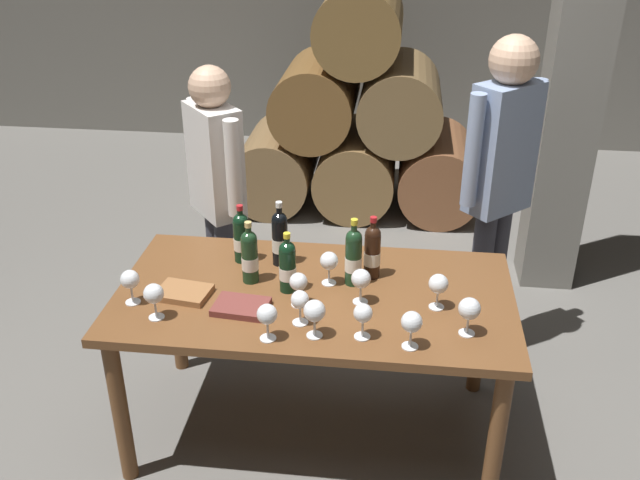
% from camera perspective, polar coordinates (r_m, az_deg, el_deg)
% --- Properties ---
extents(ground_plane, '(14.00, 14.00, 0.00)m').
position_cam_1_polar(ground_plane, '(3.50, -0.40, -14.87)').
color(ground_plane, '#66635E').
extents(barrel_stack, '(1.86, 0.90, 1.69)m').
position_cam_1_polar(barrel_stack, '(5.44, 3.05, 9.37)').
color(barrel_stack, brown).
rests_on(barrel_stack, ground_plane).
extents(stone_pillar, '(0.32, 0.32, 2.60)m').
position_cam_1_polar(stone_pillar, '(4.40, 19.78, 12.04)').
color(stone_pillar, slate).
rests_on(stone_pillar, ground_plane).
extents(dining_table, '(1.70, 0.90, 0.76)m').
position_cam_1_polar(dining_table, '(3.09, -0.44, -5.68)').
color(dining_table, brown).
rests_on(dining_table, ground_plane).
extents(wine_bottle_0, '(0.07, 0.07, 0.29)m').
position_cam_1_polar(wine_bottle_0, '(3.08, -5.68, -1.27)').
color(wine_bottle_0, '#19381E').
rests_on(wine_bottle_0, dining_table).
extents(wine_bottle_1, '(0.07, 0.07, 0.29)m').
position_cam_1_polar(wine_bottle_1, '(3.11, 4.23, -0.89)').
color(wine_bottle_1, black).
rests_on(wine_bottle_1, dining_table).
extents(wine_bottle_2, '(0.07, 0.07, 0.31)m').
position_cam_1_polar(wine_bottle_2, '(3.20, -3.25, 0.20)').
color(wine_bottle_2, black).
rests_on(wine_bottle_2, dining_table).
extents(wine_bottle_3, '(0.07, 0.07, 0.28)m').
position_cam_1_polar(wine_bottle_3, '(3.25, -6.35, 0.26)').
color(wine_bottle_3, black).
rests_on(wine_bottle_3, dining_table).
extents(wine_bottle_4, '(0.07, 0.07, 0.27)m').
position_cam_1_polar(wine_bottle_4, '(3.00, -2.63, -2.07)').
color(wine_bottle_4, black).
rests_on(wine_bottle_4, dining_table).
extents(wine_bottle_5, '(0.07, 0.07, 0.31)m').
position_cam_1_polar(wine_bottle_5, '(3.04, 2.71, -1.32)').
color(wine_bottle_5, '#19381E').
rests_on(wine_bottle_5, dining_table).
extents(wine_glass_0, '(0.08, 0.08, 0.15)m').
position_cam_1_polar(wine_glass_0, '(2.70, -4.28, -6.06)').
color(wine_glass_0, white).
rests_on(wine_glass_0, dining_table).
extents(wine_glass_1, '(0.09, 0.09, 0.16)m').
position_cam_1_polar(wine_glass_1, '(2.78, 11.93, -5.49)').
color(wine_glass_1, white).
rests_on(wine_glass_1, dining_table).
extents(wine_glass_2, '(0.08, 0.08, 0.15)m').
position_cam_1_polar(wine_glass_2, '(2.90, -1.75, -3.47)').
color(wine_glass_2, white).
rests_on(wine_glass_2, dining_table).
extents(wine_glass_3, '(0.08, 0.08, 0.15)m').
position_cam_1_polar(wine_glass_3, '(3.02, -15.04, -3.15)').
color(wine_glass_3, white).
rests_on(wine_glass_3, dining_table).
extents(wine_glass_4, '(0.08, 0.08, 0.16)m').
position_cam_1_polar(wine_glass_4, '(2.92, 9.51, -3.57)').
color(wine_glass_4, white).
rests_on(wine_glass_4, dining_table).
extents(wine_glass_5, '(0.07, 0.07, 0.15)m').
position_cam_1_polar(wine_glass_5, '(2.71, 3.48, -5.99)').
color(wine_glass_5, white).
rests_on(wine_glass_5, dining_table).
extents(wine_glass_6, '(0.07, 0.07, 0.15)m').
position_cam_1_polar(wine_glass_6, '(2.79, -1.62, -4.91)').
color(wine_glass_6, white).
rests_on(wine_glass_6, dining_table).
extents(wine_glass_7, '(0.08, 0.08, 0.16)m').
position_cam_1_polar(wine_glass_7, '(2.92, 3.32, -3.20)').
color(wine_glass_7, white).
rests_on(wine_glass_7, dining_table).
extents(wine_glass_8, '(0.08, 0.08, 0.15)m').
position_cam_1_polar(wine_glass_8, '(3.05, 0.74, -1.76)').
color(wine_glass_8, white).
rests_on(wine_glass_8, dining_table).
extents(wine_glass_9, '(0.09, 0.09, 0.16)m').
position_cam_1_polar(wine_glass_9, '(2.71, -0.44, -5.79)').
color(wine_glass_9, white).
rests_on(wine_glass_9, dining_table).
extents(wine_glass_10, '(0.08, 0.08, 0.16)m').
position_cam_1_polar(wine_glass_10, '(2.89, -13.23, -4.30)').
color(wine_glass_10, white).
rests_on(wine_glass_10, dining_table).
extents(wine_glass_11, '(0.08, 0.08, 0.16)m').
position_cam_1_polar(wine_glass_11, '(2.67, 7.38, -6.63)').
color(wine_glass_11, white).
rests_on(wine_glass_11, dining_table).
extents(tasting_notebook, '(0.24, 0.19, 0.03)m').
position_cam_1_polar(tasting_notebook, '(3.07, -10.92, -4.17)').
color(tasting_notebook, '#936038').
rests_on(tasting_notebook, dining_table).
extents(leather_ledger, '(0.23, 0.18, 0.03)m').
position_cam_1_polar(leather_ledger, '(2.94, -6.37, -5.35)').
color(leather_ledger, brown).
rests_on(leather_ledger, dining_table).
extents(sommelier_presenting, '(0.39, 0.36, 1.72)m').
position_cam_1_polar(sommelier_presenting, '(3.60, 14.26, 5.20)').
color(sommelier_presenting, '#383842').
rests_on(sommelier_presenting, ground_plane).
extents(taster_seated_left, '(0.34, 0.40, 1.54)m').
position_cam_1_polar(taster_seated_left, '(3.70, -8.31, 4.39)').
color(taster_seated_left, '#383842').
rests_on(taster_seated_left, ground_plane).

